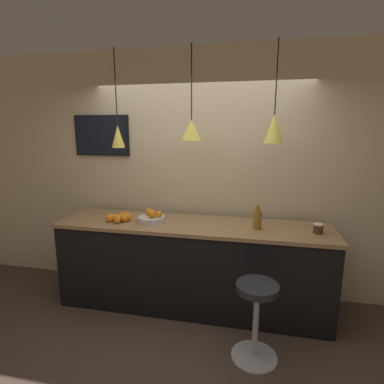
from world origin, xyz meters
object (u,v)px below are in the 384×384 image
bar_stool (256,310)px  spread_jar (318,229)px  juice_bottle (257,219)px  fruit_bowl (152,218)px  mounted_tv (102,135)px

bar_stool → spread_jar: 1.02m
juice_bottle → spread_jar: 0.59m
fruit_bowl → juice_bottle: size_ratio=1.18×
bar_stool → juice_bottle: size_ratio=2.82×
juice_bottle → spread_jar: juice_bottle is taller
bar_stool → spread_jar: size_ratio=7.33×
bar_stool → juice_bottle: juice_bottle is taller
bar_stool → spread_jar: (0.57, 0.64, 0.55)m
fruit_bowl → spread_jar: (1.73, 0.00, 0.00)m
juice_bottle → spread_jar: (0.59, 0.00, -0.06)m
juice_bottle → spread_jar: bearing=0.0°
bar_stool → juice_bottle: bearing=91.4°
fruit_bowl → mounted_tv: 1.27m
bar_stool → mounted_tv: mounted_tv is taller
bar_stool → mounted_tv: 2.65m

